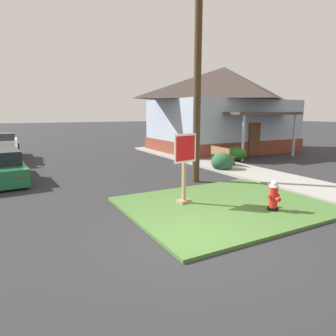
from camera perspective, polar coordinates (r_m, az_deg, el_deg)
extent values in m
plane|color=#2B2B2D|center=(6.52, 5.22, -13.59)|extent=(160.00, 160.00, 0.00)
cube|color=#477033|center=(8.72, 10.93, -7.11)|extent=(5.55, 4.49, 0.08)
cube|color=#9E9B93|center=(14.64, 11.56, 0.19)|extent=(2.20, 18.46, 0.12)
cylinder|color=black|center=(8.52, 19.66, -7.42)|extent=(0.28, 0.27, 0.08)
cylinder|color=red|center=(8.42, 19.79, -5.35)|extent=(0.22, 0.22, 0.56)
cylinder|color=silver|center=(8.35, 19.92, -3.40)|extent=(0.25, 0.25, 0.03)
sphere|color=silver|center=(8.33, 19.95, -2.90)|extent=(0.19, 0.19, 0.19)
cube|color=silver|center=(8.32, 19.98, -2.43)|extent=(0.04, 0.04, 0.04)
cylinder|color=red|center=(8.31, 19.11, -5.32)|extent=(0.08, 0.09, 0.09)
cylinder|color=red|center=(8.53, 20.48, -5.01)|extent=(0.08, 0.09, 0.09)
cylinder|color=red|center=(8.33, 20.60, -5.74)|extent=(0.12, 0.09, 0.12)
cube|color=#A3845B|center=(8.46, 3.10, -0.38)|extent=(0.11, 0.11, 1.95)
cube|color=#A3845B|center=(8.69, 3.04, -6.44)|extent=(0.41, 0.34, 0.08)
cube|color=white|center=(8.32, 3.38, 3.85)|extent=(0.81, 0.16, 0.82)
cube|color=red|center=(8.31, 3.45, 3.84)|extent=(0.69, 0.14, 0.70)
cylinder|color=black|center=(8.23, -3.43, -8.24)|extent=(0.70, 0.70, 0.02)
cylinder|color=black|center=(14.78, -26.92, 0.33)|extent=(0.26, 0.63, 0.62)
cylinder|color=black|center=(12.18, -25.75, -1.58)|extent=(0.26, 0.63, 0.62)
sphere|color=white|center=(15.49, -28.40, 1.23)|extent=(0.14, 0.14, 0.14)
sphere|color=red|center=(11.36, -26.96, -1.68)|extent=(0.12, 0.12, 0.12)
cube|color=silver|center=(19.26, -29.81, 2.81)|extent=(2.02, 5.38, 0.68)
cube|color=black|center=(19.94, -29.88, 4.88)|extent=(1.67, 1.44, 0.68)
cube|color=silver|center=(18.24, -27.37, 4.44)|extent=(0.17, 2.24, 0.44)
cylinder|color=black|center=(20.83, -27.20, 3.20)|extent=(0.28, 0.77, 0.76)
cylinder|color=black|center=(17.65, -27.22, 2.05)|extent=(0.28, 0.77, 0.76)
cube|color=brown|center=(15.15, 10.61, 2.50)|extent=(0.53, 1.66, 0.06)
cube|color=brown|center=(15.02, 10.07, 3.30)|extent=(0.18, 1.63, 0.38)
cube|color=#2D2D33|center=(14.60, 12.20, 1.20)|extent=(0.36, 0.09, 0.41)
cube|color=#2D2D33|center=(15.79, 9.07, 2.02)|extent=(0.36, 0.09, 0.41)
cylinder|color=#42301E|center=(11.54, 5.85, 22.24)|extent=(0.27, 0.27, 9.99)
cube|color=brown|center=(21.45, 10.38, 4.59)|extent=(9.20, 6.28, 0.90)
cube|color=#9EADC1|center=(21.34, 10.54, 9.27)|extent=(9.01, 6.15, 2.61)
pyramid|color=#423833|center=(21.42, 10.77, 15.75)|extent=(9.66, 6.59, 2.23)
cube|color=#423833|center=(18.50, 18.18, 10.04)|extent=(5.06, 1.40, 0.16)
cylinder|color=#9EADC1|center=(16.71, 14.37, 5.71)|extent=(0.16, 0.16, 2.63)
cylinder|color=#9EADC1|center=(19.75, 23.28, 5.90)|extent=(0.16, 0.16, 2.63)
cube|color=brown|center=(19.05, 16.42, 5.38)|extent=(0.90, 0.06, 2.00)
ellipsoid|color=#2C6D24|center=(17.00, 13.14, 2.76)|extent=(1.13, 1.13, 0.81)
ellipsoid|color=#285735|center=(13.81, 10.49, 1.17)|extent=(1.02, 1.02, 0.86)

